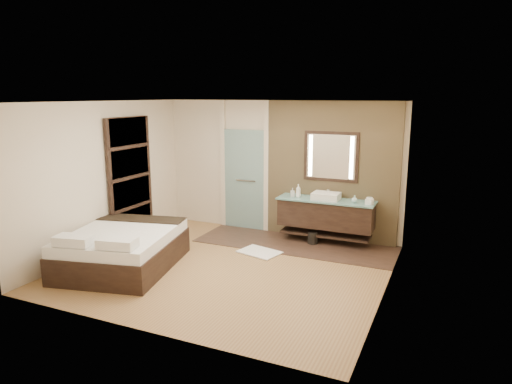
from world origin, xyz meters
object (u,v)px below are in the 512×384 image
at_px(vanity, 326,214).
at_px(waste_bin, 313,238).
at_px(mirror_unit, 331,157).
at_px(bed, 123,249).

bearing_deg(vanity, waste_bin, -137.95).
distance_m(vanity, mirror_unit, 1.10).
xyz_separation_m(vanity, waste_bin, (-0.19, -0.17, -0.46)).
bearing_deg(waste_bin, vanity, 42.05).
bearing_deg(mirror_unit, vanity, -90.00).
relative_size(bed, waste_bin, 9.62).
height_order(mirror_unit, waste_bin, mirror_unit).
bearing_deg(bed, vanity, 31.09).
relative_size(vanity, waste_bin, 7.73).
bearing_deg(vanity, mirror_unit, 90.00).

